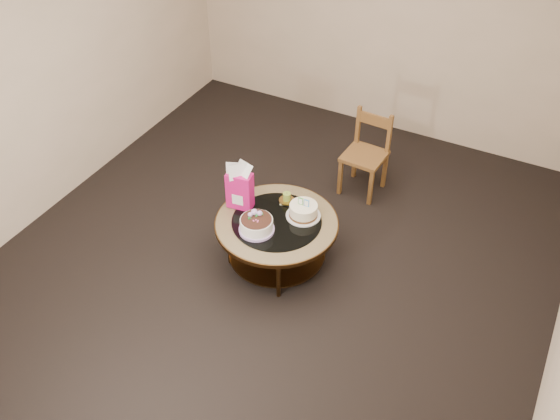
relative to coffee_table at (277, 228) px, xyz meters
The scene contains 8 objects.
ground 0.38m from the coffee_table, 164.05° to the left, with size 5.00×5.00×0.00m, color black.
room_walls 1.16m from the coffee_table, 164.05° to the left, with size 4.52×5.02×2.61m.
coffee_table is the anchor object (origin of this frame).
decorated_cake 0.24m from the coffee_table, 116.41° to the right, with size 0.29×0.29×0.17m.
cream_cake 0.27m from the coffee_table, 43.16° to the left, with size 0.29×0.29×0.18m.
gift_bag 0.46m from the coffee_table, behind, with size 0.23×0.18×0.42m.
pillar_candle 0.29m from the coffee_table, 98.79° to the left, with size 0.14×0.14×0.10m.
dining_chair 1.33m from the coffee_table, 78.40° to the left, with size 0.40×0.40×0.81m.
Camera 1 is at (1.82, -3.39, 3.80)m, focal length 40.00 mm.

